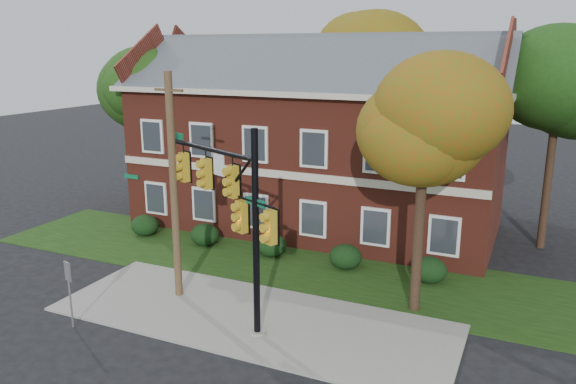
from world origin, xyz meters
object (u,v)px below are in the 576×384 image
at_px(sign_post, 69,283).
at_px(hedge_left, 205,235).
at_px(apartment_building, 316,131).
at_px(traffic_signal, 233,203).
at_px(hedge_center, 271,245).
at_px(tree_right_rear, 569,71).
at_px(hedge_far_right, 429,270).
at_px(tree_near_right, 431,125).
at_px(tree_far_rear, 385,52).
at_px(hedge_far_left, 145,225).
at_px(hedge_right, 346,257).
at_px(utility_pole, 174,188).
at_px(tree_left_rear, 146,93).

bearing_deg(sign_post, hedge_left, 108.09).
relative_size(apartment_building, traffic_signal, 2.77).
relative_size(hedge_center, tree_right_rear, 0.13).
height_order(apartment_building, hedge_far_right, apartment_building).
height_order(tree_near_right, sign_post, tree_near_right).
xyz_separation_m(tree_near_right, tree_far_rear, (-5.88, 15.93, 2.17)).
bearing_deg(hedge_far_left, tree_near_right, -11.27).
relative_size(hedge_far_left, hedge_right, 1.00).
distance_m(hedge_left, tree_near_right, 12.68).
xyz_separation_m(hedge_center, utility_pole, (-1.31, -5.22, 3.70)).
bearing_deg(apartment_building, hedge_far_right, -36.89).
bearing_deg(hedge_left, tree_left_rear, 146.41).
xyz_separation_m(hedge_left, tree_far_rear, (4.84, 13.09, 8.32)).
bearing_deg(tree_right_rear, hedge_left, -157.58).
distance_m(traffic_signal, sign_post, 6.03).
xyz_separation_m(hedge_far_left, tree_right_rear, (18.31, 6.11, 7.60)).
relative_size(hedge_left, hedge_far_right, 1.00).
relative_size(hedge_far_left, tree_far_rear, 0.12).
bearing_deg(traffic_signal, hedge_right, 97.82).
height_order(hedge_right, tree_left_rear, tree_left_rear).
height_order(hedge_left, traffic_signal, traffic_signal).
distance_m(hedge_far_right, tree_near_right, 6.77).
bearing_deg(utility_pole, tree_near_right, 24.58).
xyz_separation_m(hedge_right, traffic_signal, (-1.86, -6.13, 3.68)).
height_order(tree_right_rear, traffic_signal, tree_right_rear).
bearing_deg(hedge_far_left, apartment_building, 36.89).
relative_size(tree_left_rear, traffic_signal, 1.31).
xyz_separation_m(hedge_center, hedge_right, (3.50, 0.00, 0.00)).
height_order(hedge_center, hedge_right, same).
bearing_deg(hedge_center, utility_pole, -104.08).
bearing_deg(hedge_far_right, hedge_right, 180.00).
xyz_separation_m(hedge_right, tree_left_rear, (-13.23, 4.14, 6.16)).
relative_size(hedge_far_left, tree_right_rear, 0.13).
xyz_separation_m(hedge_center, tree_left_rear, (-9.73, 4.14, 6.16)).
height_order(hedge_far_left, hedge_left, same).
bearing_deg(hedge_far_right, hedge_center, 180.00).
distance_m(tree_left_rear, tree_far_rear, 14.40).
relative_size(hedge_right, hedge_far_right, 1.00).
xyz_separation_m(tree_left_rear, sign_post, (6.59, -12.84, -5.11)).
bearing_deg(tree_right_rear, hedge_center, -151.63).
bearing_deg(tree_far_rear, hedge_far_left, -122.50).
height_order(tree_right_rear, utility_pole, tree_right_rear).
height_order(hedge_far_left, sign_post, sign_post).
distance_m(hedge_right, tree_left_rear, 15.17).
distance_m(tree_far_rear, utility_pole, 19.07).
bearing_deg(sign_post, tree_near_right, 45.24).
bearing_deg(tree_right_rear, traffic_signal, -128.32).
height_order(apartment_building, hedge_far_left, apartment_building).
height_order(tree_far_rear, sign_post, tree_far_rear).
bearing_deg(hedge_right, tree_near_right, -37.28).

